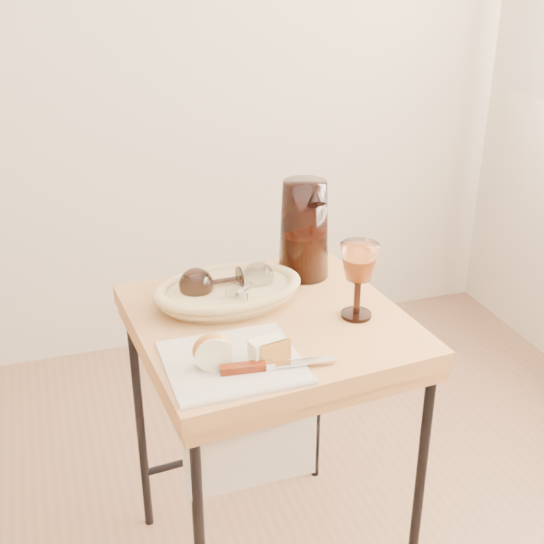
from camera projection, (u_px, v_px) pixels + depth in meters
name	position (u px, v px, depth m)	size (l,w,h in m)	color
side_table	(269.00, 449.00, 1.80)	(0.59, 0.59, 0.75)	#905C2F
tea_towel	(232.00, 361.00, 1.46)	(0.27, 0.24, 0.01)	beige
bread_basket	(228.00, 294.00, 1.69)	(0.31, 0.22, 0.05)	olive
goblet_lying_a	(215.00, 282.00, 1.68)	(0.13, 0.08, 0.08)	black
goblet_lying_b	(249.00, 285.00, 1.67)	(0.12, 0.08, 0.08)	white
pitcher	(304.00, 229.00, 1.79)	(0.17, 0.25, 0.29)	black
wine_goblet	(358.00, 281.00, 1.60)	(0.09, 0.09, 0.18)	white
apple_half	(212.00, 350.00, 1.42)	(0.08, 0.04, 0.07)	red
apple_wedge	(267.00, 350.00, 1.45)	(0.07, 0.04, 0.05)	#FBF3BC
table_knife	(273.00, 364.00, 1.43)	(0.23, 0.02, 0.02)	silver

